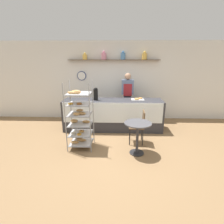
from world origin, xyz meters
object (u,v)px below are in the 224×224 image
person_worker (127,96)px  donut_tray_counter (138,99)px  cafe_table (138,131)px  coffee_carafe (96,94)px  cafe_chair (140,124)px  pastry_rack (80,119)px

person_worker → donut_tray_counter: size_ratio=4.41×
cafe_table → coffee_carafe: (-1.11, 1.45, 0.55)m
cafe_chair → person_worker: bearing=-168.2°
cafe_table → cafe_chair: bearing=78.3°
pastry_rack → cafe_table: (1.35, -0.25, -0.19)m
pastry_rack → person_worker: 2.23m
pastry_rack → cafe_table: bearing=-10.6°
pastry_rack → coffee_carafe: 1.28m
person_worker → cafe_table: person_worker is taller
cafe_chair → coffee_carafe: coffee_carafe is taller
coffee_carafe → pastry_rack: bearing=-101.4°
cafe_table → cafe_chair: (0.11, 0.55, -0.03)m
pastry_rack → cafe_table: 1.39m
person_worker → cafe_chair: 1.63m
coffee_carafe → donut_tray_counter: 1.28m
person_worker → cafe_chair: bearing=-81.1°
cafe_chair → coffee_carafe: bearing=-123.7°
person_worker → donut_tray_counter: (0.29, -0.56, 0.02)m
cafe_chair → cafe_table: bearing=-8.7°
pastry_rack → cafe_table: size_ratio=2.14×
pastry_rack → cafe_chair: (1.46, 0.29, -0.22)m
cafe_chair → donut_tray_counter: size_ratio=2.26×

